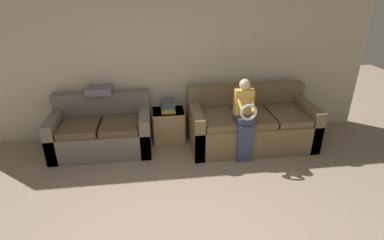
{
  "coord_description": "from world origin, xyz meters",
  "views": [
    {
      "loc": [
        -0.16,
        -1.93,
        2.51
      ],
      "look_at": [
        0.32,
        1.77,
        0.78
      ],
      "focal_mm": 28.0,
      "sensor_mm": 36.0,
      "label": 1
    }
  ],
  "objects_px": {
    "child_left_seated": "(244,117)",
    "side_shelf": "(169,125)",
    "couch_main": "(250,125)",
    "couch_side": "(102,131)",
    "throw_pillow": "(99,89)",
    "book_stack": "(168,106)"
  },
  "relations": [
    {
      "from": "couch_main",
      "to": "side_shelf",
      "type": "xyz_separation_m",
      "value": [
        -1.34,
        0.31,
        -0.06
      ]
    },
    {
      "from": "child_left_seated",
      "to": "throw_pillow",
      "type": "distance_m",
      "value": 2.35
    },
    {
      "from": "throw_pillow",
      "to": "couch_main",
      "type": "bearing_deg",
      "value": -9.59
    },
    {
      "from": "couch_side",
      "to": "throw_pillow",
      "type": "height_order",
      "value": "throw_pillow"
    },
    {
      "from": "couch_main",
      "to": "side_shelf",
      "type": "bearing_deg",
      "value": 167.04
    },
    {
      "from": "child_left_seated",
      "to": "throw_pillow",
      "type": "xyz_separation_m",
      "value": [
        -2.19,
        0.83,
        0.24
      ]
    },
    {
      "from": "child_left_seated",
      "to": "book_stack",
      "type": "height_order",
      "value": "child_left_seated"
    },
    {
      "from": "side_shelf",
      "to": "throw_pillow",
      "type": "height_order",
      "value": "throw_pillow"
    },
    {
      "from": "book_stack",
      "to": "throw_pillow",
      "type": "relative_size",
      "value": 0.75
    },
    {
      "from": "couch_side",
      "to": "side_shelf",
      "type": "relative_size",
      "value": 2.81
    },
    {
      "from": "book_stack",
      "to": "throw_pillow",
      "type": "bearing_deg",
      "value": 174.57
    },
    {
      "from": "side_shelf",
      "to": "book_stack",
      "type": "relative_size",
      "value": 1.81
    },
    {
      "from": "couch_main",
      "to": "side_shelf",
      "type": "height_order",
      "value": "couch_main"
    },
    {
      "from": "couch_main",
      "to": "couch_side",
      "type": "distance_m",
      "value": 2.43
    },
    {
      "from": "couch_main",
      "to": "book_stack",
      "type": "bearing_deg",
      "value": 167.06
    },
    {
      "from": "side_shelf",
      "to": "couch_side",
      "type": "bearing_deg",
      "value": -170.12
    },
    {
      "from": "side_shelf",
      "to": "child_left_seated",
      "type": "bearing_deg",
      "value": -33.77
    },
    {
      "from": "child_left_seated",
      "to": "side_shelf",
      "type": "distance_m",
      "value": 1.38
    },
    {
      "from": "child_left_seated",
      "to": "throw_pillow",
      "type": "relative_size",
      "value": 3.06
    },
    {
      "from": "throw_pillow",
      "to": "couch_side",
      "type": "bearing_deg",
      "value": -87.7
    },
    {
      "from": "child_left_seated",
      "to": "book_stack",
      "type": "bearing_deg",
      "value": 146.13
    },
    {
      "from": "couch_side",
      "to": "child_left_seated",
      "type": "xyz_separation_m",
      "value": [
        2.17,
        -0.54,
        0.37
      ]
    }
  ]
}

